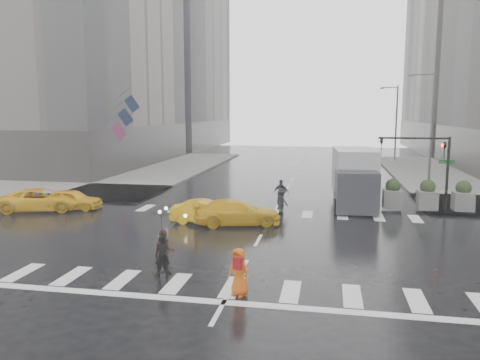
% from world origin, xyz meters
% --- Properties ---
extents(ground, '(120.00, 120.00, 0.00)m').
position_xyz_m(ground, '(0.00, 0.00, 0.00)').
color(ground, black).
rests_on(ground, ground).
extents(sidewalk_nw, '(35.00, 35.00, 0.15)m').
position_xyz_m(sidewalk_nw, '(-19.50, 17.50, 0.07)').
color(sidewalk_nw, slate).
rests_on(sidewalk_nw, ground).
extents(building_nw, '(26.05, 26.05, 38.00)m').
position_xyz_m(building_nw, '(-29.00, 27.00, 17.25)').
color(building_nw, gray).
rests_on(building_nw, ground).
extents(building_nw_far, '(26.05, 26.05, 44.00)m').
position_xyz_m(building_nw_far, '(-29.00, 56.00, 20.19)').
color(building_nw_far, '#5C5955').
rests_on(building_nw_far, ground).
extents(road_markings, '(18.00, 48.00, 0.01)m').
position_xyz_m(road_markings, '(0.00, 0.00, 0.01)').
color(road_markings, silver).
rests_on(road_markings, ground).
extents(traffic_signal_pole, '(4.45, 0.42, 4.50)m').
position_xyz_m(traffic_signal_pole, '(9.01, 8.01, 3.22)').
color(traffic_signal_pole, black).
rests_on(traffic_signal_pole, ground).
extents(street_lamp_near, '(2.15, 0.22, 9.00)m').
position_xyz_m(street_lamp_near, '(10.87, 18.00, 4.95)').
color(street_lamp_near, '#59595B').
rests_on(street_lamp_near, ground).
extents(street_lamp_far, '(2.15, 0.22, 9.00)m').
position_xyz_m(street_lamp_far, '(10.87, 38.00, 4.95)').
color(street_lamp_far, '#59595B').
rests_on(street_lamp_far, ground).
extents(planter_west, '(1.10, 1.10, 1.80)m').
position_xyz_m(planter_west, '(7.00, 8.20, 0.98)').
color(planter_west, slate).
rests_on(planter_west, ground).
extents(planter_mid, '(1.10, 1.10, 1.80)m').
position_xyz_m(planter_mid, '(9.00, 8.20, 0.98)').
color(planter_mid, slate).
rests_on(planter_mid, ground).
extents(planter_east, '(1.10, 1.10, 1.80)m').
position_xyz_m(planter_east, '(11.00, 8.20, 0.98)').
color(planter_east, slate).
rests_on(planter_east, ground).
extents(flag_cluster, '(2.87, 3.06, 4.69)m').
position_xyz_m(flag_cluster, '(-15.08, 18.50, 5.64)').
color(flag_cluster, '#59595B').
rests_on(flag_cluster, ground).
extents(pedestrian_black, '(1.16, 1.17, 2.43)m').
position_xyz_m(pedestrian_black, '(-2.69, -5.43, 1.66)').
color(pedestrian_black, black).
rests_on(pedestrian_black, ground).
extents(pedestrian_brown, '(1.00, 0.91, 1.67)m').
position_xyz_m(pedestrian_brown, '(-2.71, -5.15, 0.83)').
color(pedestrian_brown, '#462919').
rests_on(pedestrian_brown, ground).
extents(pedestrian_orange, '(0.91, 0.75, 1.59)m').
position_xyz_m(pedestrian_orange, '(0.35, -6.65, 0.80)').
color(pedestrian_orange, '#D2550E').
rests_on(pedestrian_orange, ground).
extents(pedestrian_far_a, '(1.04, 0.68, 1.71)m').
position_xyz_m(pedestrian_far_a, '(0.25, 8.08, 0.85)').
color(pedestrian_far_a, black).
rests_on(pedestrian_far_a, ground).
extents(pedestrian_far_b, '(1.07, 1.08, 1.51)m').
position_xyz_m(pedestrian_far_b, '(0.50, 6.01, 0.76)').
color(pedestrian_far_b, black).
rests_on(pedestrian_far_b, ground).
extents(taxi_front, '(3.76, 1.74, 1.25)m').
position_xyz_m(taxi_front, '(-12.27, 4.74, 0.62)').
color(taxi_front, '#F0B20C').
rests_on(taxi_front, ground).
extents(taxi_mid, '(3.82, 1.60, 1.23)m').
position_xyz_m(taxi_mid, '(-3.29, 2.88, 0.61)').
color(taxi_mid, '#F0B20C').
rests_on(taxi_mid, ground).
extents(taxi_rear, '(4.44, 2.97, 1.34)m').
position_xyz_m(taxi_rear, '(-1.57, 2.82, 0.67)').
color(taxi_rear, '#F0B20C').
rests_on(taxi_rear, ground).
extents(taxi_far, '(4.77, 3.43, 1.35)m').
position_xyz_m(taxi_far, '(-13.83, 4.09, 0.67)').
color(taxi_far, '#F0B20C').
rests_on(taxi_far, ground).
extents(box_truck, '(2.51, 6.70, 3.56)m').
position_xyz_m(box_truck, '(4.78, 9.11, 1.90)').
color(box_truck, '#BABABD').
rests_on(box_truck, ground).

